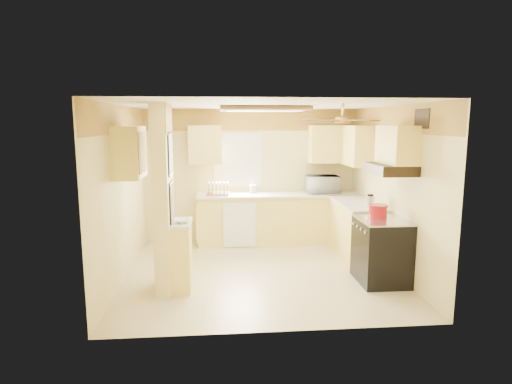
{
  "coord_description": "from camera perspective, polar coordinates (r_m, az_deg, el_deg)",
  "views": [
    {
      "loc": [
        -0.62,
        -6.21,
        2.25
      ],
      "look_at": [
        -0.03,
        0.35,
        1.18
      ],
      "focal_mm": 30.0,
      "sensor_mm": 36.0,
      "label": 1
    }
  ],
  "objects": [
    {
      "name": "utensil_crock",
      "position": [
        8.06,
        -0.45,
        0.45
      ],
      "size": [
        0.12,
        0.12,
        0.24
      ],
      "color": "white",
      "rests_on": "countertop_back"
    },
    {
      "name": "wall_front",
      "position": [
        4.47,
        3.01,
        -3.72
      ],
      "size": [
        4.0,
        0.0,
        4.0
      ],
      "primitive_type": "plane",
      "rotation": [
        -1.57,
        0.0,
        0.0
      ],
      "color": "beige",
      "rests_on": "floor"
    },
    {
      "name": "partition_column",
      "position": [
        5.79,
        -12.27,
        -0.92
      ],
      "size": [
        0.2,
        0.7,
        2.5
      ],
      "primitive_type": "cube",
      "color": "beige",
      "rests_on": "floor"
    },
    {
      "name": "upper_cab_back_left",
      "position": [
        7.95,
        -6.79,
        6.28
      ],
      "size": [
        0.6,
        0.35,
        0.7
      ],
      "primitive_type": "cube",
      "color": "#ECD561",
      "rests_on": "wall_back"
    },
    {
      "name": "upper_cab_over_stove",
      "position": [
        6.17,
        18.35,
        5.98
      ],
      "size": [
        0.35,
        0.76,
        0.52
      ],
      "primitive_type": "cube",
      "color": "#ECD561",
      "rests_on": "wall_right"
    },
    {
      "name": "lower_cabinets_right",
      "position": [
        7.41,
        13.35,
        -5.07
      ],
      "size": [
        0.6,
        1.4,
        0.9
      ],
      "primitive_type": "cube",
      "color": "#ECD561",
      "rests_on": "floor"
    },
    {
      "name": "ceiling",
      "position": [
        6.24,
        0.61,
        11.53
      ],
      "size": [
        4.0,
        4.0,
        0.0
      ],
      "primitive_type": "plane",
      "rotation": [
        3.14,
        0.0,
        0.0
      ],
      "color": "white",
      "rests_on": "wall_back"
    },
    {
      "name": "lower_cabinets_back",
      "position": [
        8.09,
        2.99,
        -3.63
      ],
      "size": [
        3.0,
        0.6,
        0.9
      ],
      "primitive_type": "cube",
      "color": "#ECD561",
      "rests_on": "floor"
    },
    {
      "name": "window",
      "position": [
        8.13,
        -2.48,
        4.29
      ],
      "size": [
        0.92,
        0.02,
        1.02
      ],
      "color": "white",
      "rests_on": "wall_back"
    },
    {
      "name": "range_hood",
      "position": [
        6.16,
        17.47,
        2.94
      ],
      "size": [
        0.5,
        0.76,
        0.14
      ],
      "primitive_type": "cube",
      "color": "black",
      "rests_on": "upper_cab_over_stove"
    },
    {
      "name": "wall_back",
      "position": [
        8.19,
        -0.72,
        2.22
      ],
      "size": [
        4.0,
        0.0,
        4.0
      ],
      "primitive_type": "plane",
      "rotation": [
        1.57,
        0.0,
        0.0
      ],
      "color": "beige",
      "rests_on": "floor"
    },
    {
      "name": "countertop_back",
      "position": [
        7.99,
        3.03,
        -0.36
      ],
      "size": [
        3.04,
        0.64,
        0.04
      ],
      "primitive_type": "cube",
      "color": "silver",
      "rests_on": "lower_cabinets_back"
    },
    {
      "name": "microwave",
      "position": [
        8.14,
        8.84,
        1.02
      ],
      "size": [
        0.59,
        0.4,
        0.33
      ],
      "primitive_type": "imported",
      "rotation": [
        0.0,
        0.0,
        3.13
      ],
      "color": "white",
      "rests_on": "countertop_back"
    },
    {
      "name": "upper_cab_right",
      "position": [
        7.86,
        13.11,
        6.08
      ],
      "size": [
        0.35,
        1.0,
        0.7
      ],
      "primitive_type": "cube",
      "color": "#ECD561",
      "rests_on": "wall_right"
    },
    {
      "name": "bowl",
      "position": [
        5.75,
        -9.8,
        -3.83
      ],
      "size": [
        0.27,
        0.27,
        0.05
      ],
      "primitive_type": "imported",
      "rotation": [
        0.0,
        0.0,
        0.42
      ],
      "color": "white",
      "rests_on": "ledge_top"
    },
    {
      "name": "vent_grate",
      "position": [
        5.91,
        21.27,
        9.1
      ],
      "size": [
        0.02,
        0.4,
        0.25
      ],
      "primitive_type": "cube",
      "color": "black",
      "rests_on": "wall_right"
    },
    {
      "name": "poster_nashville",
      "position": [
        5.79,
        -11.15,
        -1.4
      ],
      "size": [
        0.02,
        0.42,
        0.57
      ],
      "color": "black",
      "rests_on": "partition_column"
    },
    {
      "name": "ceiling_light_panel",
      "position": [
        6.75,
        1.04,
        10.98
      ],
      "size": [
        1.35,
        0.95,
        0.06
      ],
      "color": "brown",
      "rests_on": "ceiling"
    },
    {
      "name": "wall_left",
      "position": [
        6.44,
        -17.41,
        -0.13
      ],
      "size": [
        0.0,
        3.8,
        3.8
      ],
      "primitive_type": "plane",
      "rotation": [
        1.57,
        0.0,
        1.57
      ],
      "color": "beige",
      "rests_on": "floor"
    },
    {
      "name": "stove",
      "position": [
        6.36,
        16.37,
        -7.49
      ],
      "size": [
        0.68,
        0.77,
        0.92
      ],
      "color": "black",
      "rests_on": "floor"
    },
    {
      "name": "dutch_oven",
      "position": [
        6.33,
        15.96,
        -2.43
      ],
      "size": [
        0.28,
        0.28,
        0.18
      ],
      "color": "#A41018",
      "rests_on": "stove"
    },
    {
      "name": "kettle",
      "position": [
        6.9,
        14.99,
        -1.2
      ],
      "size": [
        0.14,
        0.14,
        0.21
      ],
      "color": "silver",
      "rests_on": "countertop_right"
    },
    {
      "name": "countertop_right",
      "position": [
        7.31,
        13.41,
        -1.5
      ],
      "size": [
        0.64,
        1.44,
        0.04
      ],
      "primitive_type": "cube",
      "color": "silver",
      "rests_on": "lower_cabinets_right"
    },
    {
      "name": "partition_ledge",
      "position": [
        5.96,
        -9.88,
        -8.49
      ],
      "size": [
        0.25,
        0.55,
        0.9
      ],
      "primitive_type": "cube",
      "color": "#ECD561",
      "rests_on": "floor"
    },
    {
      "name": "ceiling_fan",
      "position": [
        5.74,
        11.44,
        9.41
      ],
      "size": [
        1.15,
        1.15,
        0.26
      ],
      "color": "gold",
      "rests_on": "ceiling"
    },
    {
      "name": "poster_menu",
      "position": [
        5.71,
        -11.36,
        5.03
      ],
      "size": [
        0.02,
        0.42,
        0.57
      ],
      "color": "black",
      "rests_on": "partition_column"
    },
    {
      "name": "floor",
      "position": [
        6.63,
        0.58,
        -10.6
      ],
      "size": [
        4.0,
        4.0,
        0.0
      ],
      "primitive_type": "plane",
      "color": "#C4AE88",
      "rests_on": "ground"
    },
    {
      "name": "upper_cab_left_wall",
      "position": [
        6.09,
        -16.57,
        5.09
      ],
      "size": [
        0.35,
        0.75,
        0.7
      ],
      "primitive_type": "cube",
      "color": "#ECD561",
      "rests_on": "wall_left"
    },
    {
      "name": "upper_cab_back_right",
      "position": [
        8.23,
        10.25,
        6.3
      ],
      "size": [
        0.9,
        0.35,
        0.7
      ],
      "primitive_type": "cube",
      "color": "#ECD561",
      "rests_on": "wall_back"
    },
    {
      "name": "ledge_top",
      "position": [
        5.83,
        -10.01,
        -4.09
      ],
      "size": [
        0.28,
        0.58,
        0.04
      ],
      "primitive_type": "cube",
      "color": "silver",
      "rests_on": "partition_ledge"
    },
    {
      "name": "dish_rack",
      "position": [
        7.87,
        -5.07,
        0.23
      ],
      "size": [
        0.44,
        0.35,
        0.23
      ],
      "color": "tan",
      "rests_on": "countertop_back"
    },
    {
      "name": "dishwasher_panel",
      "position": [
        7.72,
        -2.22,
        -4.4
      ],
      "size": [
        0.58,
        0.02,
        0.8
      ],
      "primitive_type": "cube",
      "color": "white",
      "rests_on": "lower_cabinets_back"
    },
    {
      "name": "wallpaper_border",
      "position": [
        8.11,
        -0.73,
        9.59
      ],
      "size": [
        4.0,
        0.02,
        0.4
      ],
      "primitive_type": "cube",
      "color": "gold",
      "rests_on": "wall_back"
    },
    {
      "name": "wall_right",
      "position": [
        6.81,
        17.58,
        0.36
      ],
      "size": [
        0.0,
        3.8,
        3.8
      ],
      "primitive_type": "plane",
      "rotation": [
        1.57,
        0.0,
        -1.57
      ],
      "color": "beige",
      "rests_on": "floor"
    }
  ]
}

